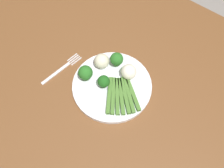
% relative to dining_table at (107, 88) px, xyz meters
% --- Properties ---
extents(ground_plane, '(6.00, 6.00, 0.02)m').
position_rel_dining_table_xyz_m(ground_plane, '(0.00, 0.00, -0.67)').
color(ground_plane, gray).
extents(dining_table, '(1.46, 0.97, 0.76)m').
position_rel_dining_table_xyz_m(dining_table, '(0.00, 0.00, 0.00)').
color(dining_table, brown).
rests_on(dining_table, ground_plane).
extents(plate, '(0.26, 0.26, 0.01)m').
position_rel_dining_table_xyz_m(plate, '(0.04, -0.03, 0.10)').
color(plate, white).
rests_on(plate, dining_table).
extents(asparagus_bundle, '(0.15, 0.15, 0.01)m').
position_rel_dining_table_xyz_m(asparagus_bundle, '(0.09, -0.04, 0.12)').
color(asparagus_bundle, '#47752D').
rests_on(asparagus_bundle, plate).
extents(broccoli_front, '(0.05, 0.05, 0.06)m').
position_rel_dining_table_xyz_m(broccoli_front, '(-0.04, -0.06, 0.14)').
color(broccoli_front, '#568E33').
rests_on(broccoli_front, plate).
extents(broccoli_left, '(0.04, 0.04, 0.05)m').
position_rel_dining_table_xyz_m(broccoli_left, '(0.01, 0.05, 0.14)').
color(broccoli_left, '#568E33').
rests_on(broccoli_left, plate).
extents(broccoli_near_center, '(0.04, 0.04, 0.05)m').
position_rel_dining_table_xyz_m(broccoli_near_center, '(0.02, -0.05, 0.14)').
color(broccoli_near_center, '#4C7F2B').
rests_on(broccoli_near_center, plate).
extents(cauliflower_near_fork, '(0.05, 0.05, 0.05)m').
position_rel_dining_table_xyz_m(cauliflower_near_fork, '(0.07, 0.03, 0.14)').
color(cauliflower_near_fork, white).
rests_on(cauliflower_near_fork, plate).
extents(cauliflower_back_right, '(0.05, 0.05, 0.05)m').
position_rel_dining_table_xyz_m(cauliflower_back_right, '(-0.03, 0.01, 0.14)').
color(cauliflower_back_right, beige).
rests_on(cauliflower_back_right, plate).
extents(fork, '(0.04, 0.17, 0.00)m').
position_rel_dining_table_xyz_m(fork, '(-0.14, -0.08, 0.10)').
color(fork, silver).
rests_on(fork, dining_table).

